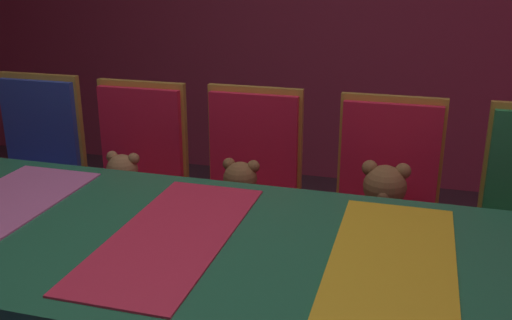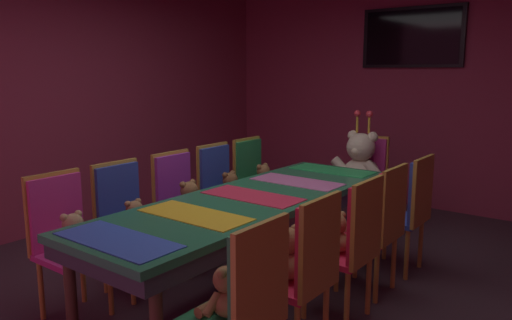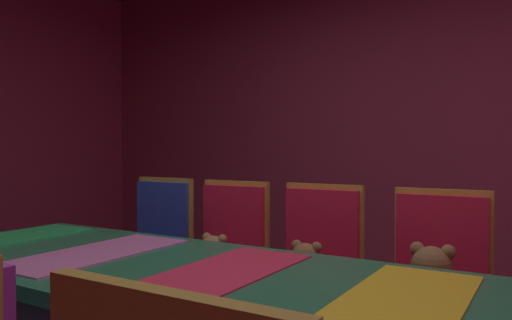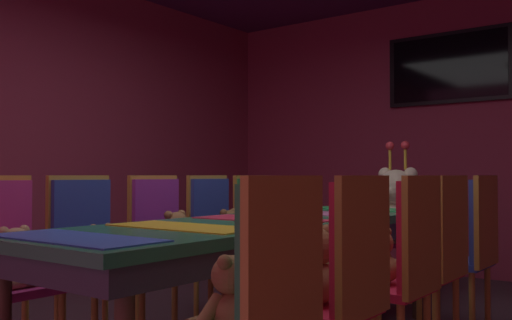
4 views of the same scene
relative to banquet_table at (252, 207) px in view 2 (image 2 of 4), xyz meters
name	(u,v)px [view 2 (image 2 of 4)]	position (x,y,z in m)	size (l,w,h in m)	color
ground_plane	(253,289)	(0.00, 0.00, -0.66)	(7.90, 7.90, 0.00)	#3F2D38
wall_back	(412,92)	(0.00, 3.20, 0.74)	(5.20, 0.12, 2.80)	#99334C
wall_left	(53,96)	(-2.60, 0.00, 0.74)	(0.12, 6.40, 2.80)	#99334C
banquet_table	(252,207)	(0.00, 0.00, 0.00)	(0.90, 2.87, 0.75)	#26724C
chair_left_0	(62,230)	(-0.82, -1.06, -0.06)	(0.42, 0.41, 0.98)	#CC338C
teddy_left_0	(74,236)	(-0.67, -1.06, -0.08)	(0.23, 0.30, 0.28)	tan
chair_left_1	(123,213)	(-0.82, -0.55, -0.06)	(0.42, 0.41, 0.98)	#2D47B2
teddy_left_1	(135,219)	(-0.68, -0.55, -0.09)	(0.21, 0.28, 0.26)	#9E7247
chair_left_2	(178,198)	(-0.82, 0.02, -0.06)	(0.42, 0.41, 0.98)	purple
teddy_left_2	(190,201)	(-0.67, 0.02, -0.07)	(0.25, 0.32, 0.31)	olive
chair_left_3	(219,186)	(-0.84, 0.57, -0.06)	(0.42, 0.41, 0.98)	#2D47B2
teddy_left_3	(231,189)	(-0.69, 0.57, -0.07)	(0.24, 0.31, 0.29)	brown
chair_left_4	(253,176)	(-0.84, 1.09, -0.06)	(0.42, 0.41, 0.98)	#268C4C
teddy_left_4	(264,180)	(-0.70, 1.09, -0.08)	(0.23, 0.30, 0.28)	olive
chair_right_0	(248,298)	(0.83, -1.10, -0.06)	(0.42, 0.41, 0.98)	#268C4C
teddy_right_0	(226,294)	(0.69, -1.10, -0.08)	(0.22, 0.29, 0.27)	olive
chair_right_1	(308,262)	(0.82, -0.55, -0.06)	(0.42, 0.41, 0.98)	red
teddy_right_1	(286,256)	(0.67, -0.55, -0.06)	(0.26, 0.34, 0.32)	olive
chair_right_2	(355,236)	(0.83, 0.02, -0.06)	(0.42, 0.41, 0.98)	red
teddy_right_2	(336,235)	(0.69, 0.02, -0.08)	(0.22, 0.29, 0.27)	olive
chair_right_3	(383,218)	(0.81, 0.53, -0.06)	(0.42, 0.41, 0.98)	red
teddy_right_3	(365,217)	(0.67, 0.53, -0.08)	(0.22, 0.28, 0.27)	#9E7247
chair_right_4	(412,203)	(0.83, 1.06, -0.06)	(0.42, 0.41, 0.98)	#2D47B2
throne_chair	(366,172)	(0.00, 1.98, -0.06)	(0.41, 0.42, 0.98)	#CC338C
king_teddy_bear	(360,164)	(0.00, 1.82, 0.06)	(0.62, 0.48, 0.80)	beige
wall_tv	(412,37)	(0.00, 3.11, 1.39)	(1.22, 0.06, 0.71)	black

